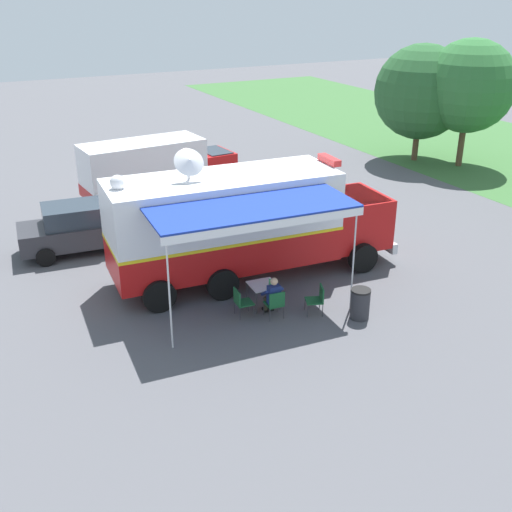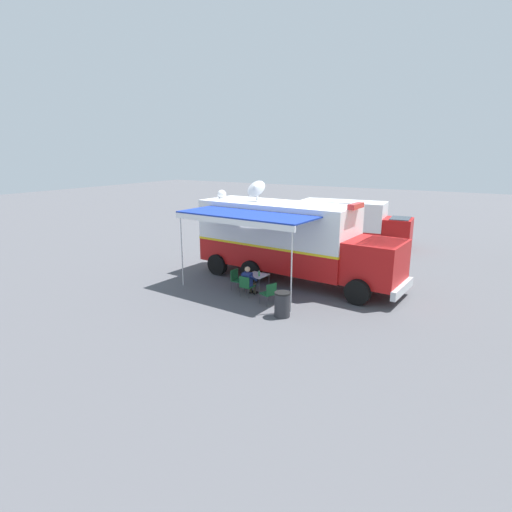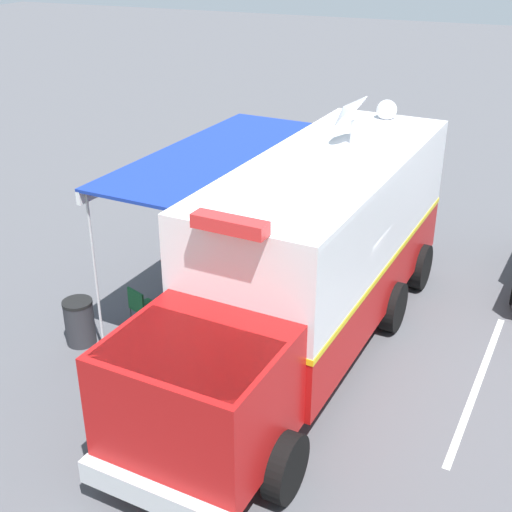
# 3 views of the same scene
# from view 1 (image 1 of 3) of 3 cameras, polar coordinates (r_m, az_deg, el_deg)

# --- Properties ---
(ground_plane) EXTENTS (100.00, 100.00, 0.00)m
(ground_plane) POSITION_cam_1_polar(r_m,az_deg,el_deg) (20.23, -2.88, -2.15)
(ground_plane) COLOR #515156
(lot_stripe) EXTENTS (0.47, 4.80, 0.01)m
(lot_stripe) POSITION_cam_1_polar(r_m,az_deg,el_deg) (23.10, -4.41, 1.25)
(lot_stripe) COLOR silver
(lot_stripe) RESTS_ON ground
(command_truck) EXTENTS (5.26, 9.64, 4.53)m
(command_truck) POSITION_cam_1_polar(r_m,az_deg,el_deg) (19.68, -0.91, 3.27)
(command_truck) COLOR #B71414
(command_truck) RESTS_ON ground
(folding_table) EXTENTS (0.86, 0.86, 0.73)m
(folding_table) POSITION_cam_1_polar(r_m,az_deg,el_deg) (18.25, 0.66, -2.81)
(folding_table) COLOR silver
(folding_table) RESTS_ON ground
(water_bottle) EXTENTS (0.07, 0.07, 0.22)m
(water_bottle) POSITION_cam_1_polar(r_m,az_deg,el_deg) (18.17, 1.30, -2.36)
(water_bottle) COLOR #3F9959
(water_bottle) RESTS_ON folding_table
(folding_chair_at_table) EXTENTS (0.51, 0.51, 0.87)m
(folding_chair_at_table) POSITION_cam_1_polar(r_m,az_deg,el_deg) (17.69, 1.80, -4.32)
(folding_chair_at_table) COLOR #19562D
(folding_chair_at_table) RESTS_ON ground
(folding_chair_beside_table) EXTENTS (0.51, 0.51, 0.87)m
(folding_chair_beside_table) POSITION_cam_1_polar(r_m,az_deg,el_deg) (17.79, -1.40, -4.14)
(folding_chair_beside_table) COLOR #19562D
(folding_chair_beside_table) RESTS_ON ground
(folding_chair_spare_by_truck) EXTENTS (0.62, 0.62, 0.87)m
(folding_chair_spare_by_truck) POSITION_cam_1_polar(r_m,az_deg,el_deg) (18.03, 5.71, -3.85)
(folding_chair_spare_by_truck) COLOR #19562D
(folding_chair_spare_by_truck) RESTS_ON ground
(seated_responder) EXTENTS (0.68, 0.58, 1.25)m
(seated_responder) POSITION_cam_1_polar(r_m,az_deg,el_deg) (17.77, 1.55, -3.67)
(seated_responder) COLOR navy
(seated_responder) RESTS_ON ground
(trash_bin) EXTENTS (0.57, 0.57, 0.91)m
(trash_bin) POSITION_cam_1_polar(r_m,az_deg,el_deg) (17.99, 9.62, -4.37)
(trash_bin) COLOR #2D2D33
(trash_bin) RESTS_ON ground
(support_truck) EXTENTS (2.77, 6.95, 2.70)m
(support_truck) POSITION_cam_1_polar(r_m,az_deg,el_deg) (27.65, -9.34, 7.88)
(support_truck) COLOR white
(support_truck) RESTS_ON ground
(car_behind_truck) EXTENTS (2.32, 4.35, 1.76)m
(car_behind_truck) POSITION_cam_1_polar(r_m,az_deg,el_deg) (22.91, -16.12, 2.50)
(car_behind_truck) COLOR #2D2D33
(car_behind_truck) RESTS_ON ground
(tree_far_left) EXTENTS (4.92, 4.92, 6.12)m
(tree_far_left) POSITION_cam_1_polar(r_m,az_deg,el_deg) (34.61, 15.05, 14.46)
(tree_far_left) COLOR brown
(tree_far_left) RESTS_ON ground
(tree_left_of_centre) EXTENTS (4.68, 4.68, 6.48)m
(tree_left_of_centre) POSITION_cam_1_polar(r_m,az_deg,el_deg) (34.05, 19.13, 14.64)
(tree_left_of_centre) COLOR brown
(tree_left_of_centre) RESTS_ON ground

